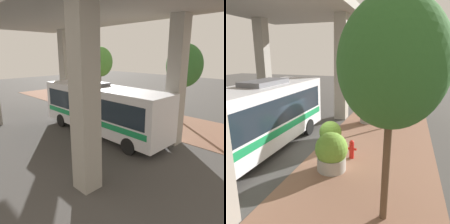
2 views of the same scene
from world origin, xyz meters
TOP-DOWN VIEW (x-y plane):
  - ground_plane at (0.00, 0.00)m, footprint 80.00×80.00m
  - sidewalk_strip at (-3.00, 0.00)m, footprint 6.00×40.00m
  - overpass at (4.00, 0.00)m, footprint 9.40×20.18m
  - bus at (2.60, 1.56)m, footprint 2.76×10.49m
  - fire_hydrant at (-2.09, 0.55)m, footprint 0.48×0.23m
  - planter_front at (-1.53, 1.88)m, footprint 1.42×1.42m
  - planter_middle at (-1.70, -5.46)m, footprint 1.17×1.17m
  - planter_back at (-0.66, -0.35)m, footprint 1.21×1.21m
  - street_tree_near at (-4.05, 4.16)m, footprint 2.89×2.89m
  - street_tree_far at (-4.86, -6.91)m, footprint 2.89×2.89m

SIDE VIEW (x-z plane):
  - ground_plane at x=0.00m, z-range 0.00..0.00m
  - sidewalk_strip at x=-3.00m, z-range 0.00..0.02m
  - fire_hydrant at x=-2.09m, z-range 0.00..0.95m
  - planter_back at x=-0.66m, z-range -0.02..1.47m
  - planter_middle at x=-1.70m, z-range -0.01..1.52m
  - planter_front at x=-1.53m, z-range -0.03..1.69m
  - bus at x=2.60m, z-range 0.15..3.81m
  - street_tree_near at x=-4.05m, z-range 1.47..7.90m
  - street_tree_far at x=-4.86m, z-range 1.48..7.91m
  - overpass at x=4.00m, z-range 3.15..11.59m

